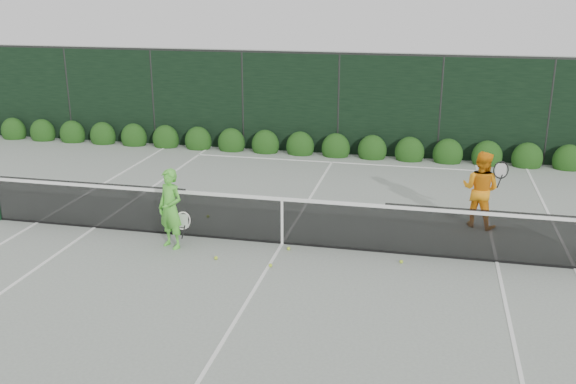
# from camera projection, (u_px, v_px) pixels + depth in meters

# --- Properties ---
(ground) EXTENTS (80.00, 80.00, 0.00)m
(ground) POSITION_uv_depth(u_px,v_px,m) (282.00, 244.00, 12.81)
(ground) COLOR gray
(ground) RESTS_ON ground
(tennis_net) EXTENTS (12.90, 0.10, 1.07)m
(tennis_net) POSITION_uv_depth(u_px,v_px,m) (281.00, 219.00, 12.66)
(tennis_net) COLOR black
(tennis_net) RESTS_ON ground
(player_woman) EXTENTS (0.68, 0.59, 1.59)m
(player_woman) POSITION_uv_depth(u_px,v_px,m) (171.00, 209.00, 12.43)
(player_woman) COLOR #56C83A
(player_woman) RESTS_ON ground
(player_man) EXTENTS (0.99, 0.90, 1.65)m
(player_man) POSITION_uv_depth(u_px,v_px,m) (480.00, 189.00, 13.53)
(player_man) COLOR orange
(player_man) RESTS_ON ground
(court_lines) EXTENTS (11.03, 23.83, 0.01)m
(court_lines) POSITION_uv_depth(u_px,v_px,m) (282.00, 244.00, 12.81)
(court_lines) COLOR white
(court_lines) RESTS_ON ground
(windscreen_fence) EXTENTS (32.00, 21.07, 3.06)m
(windscreen_fence) POSITION_uv_depth(u_px,v_px,m) (242.00, 218.00, 9.83)
(windscreen_fence) COLOR black
(windscreen_fence) RESTS_ON ground
(hedge_row) EXTENTS (31.66, 0.65, 0.94)m
(hedge_row) POSITION_uv_depth(u_px,v_px,m) (336.00, 149.00, 19.39)
(hedge_row) COLOR #173D10
(hedge_row) RESTS_ON ground
(tennis_balls) EXTENTS (4.41, 2.32, 0.07)m
(tennis_balls) POSITION_uv_depth(u_px,v_px,m) (274.00, 249.00, 12.49)
(tennis_balls) COLOR #B0D42F
(tennis_balls) RESTS_ON ground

